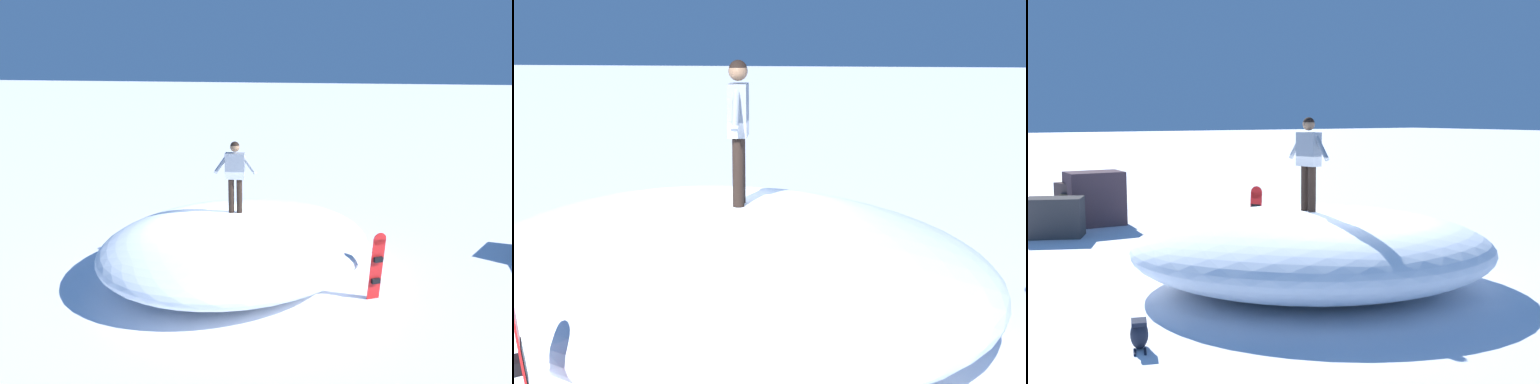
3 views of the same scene
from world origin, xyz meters
The scene contains 6 objects.
ground centered at (0.00, 0.00, 0.00)m, with size 240.00×240.00×0.00m, color white.
snow_mound centered at (0.27, -0.52, 0.74)m, with size 6.84×5.88×1.48m, color white.
snowboarder_standing centered at (0.42, -0.43, 2.52)m, with size 0.29×1.04×1.74m.
snowboard_primary_upright centered at (-0.46, -3.85, 0.81)m, with size 0.30×0.34×1.57m.
backpack_near centered at (4.24, 0.87, 0.21)m, with size 0.35×0.52×0.41m.
rock_outcrop centered at (1.89, -9.75, 0.64)m, with size 3.27×3.59×1.60m.
Camera 3 is at (7.32, 9.28, 3.24)m, focal length 45.27 mm.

